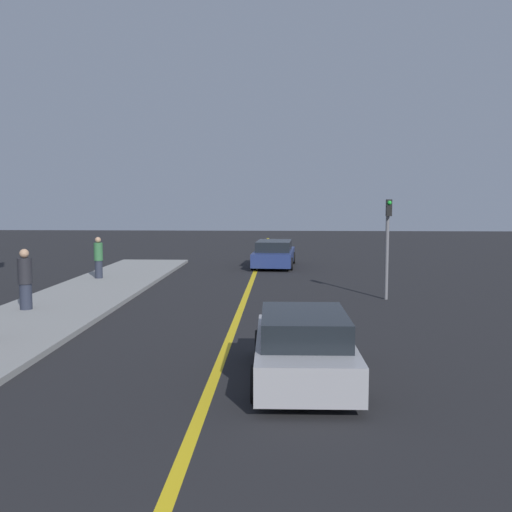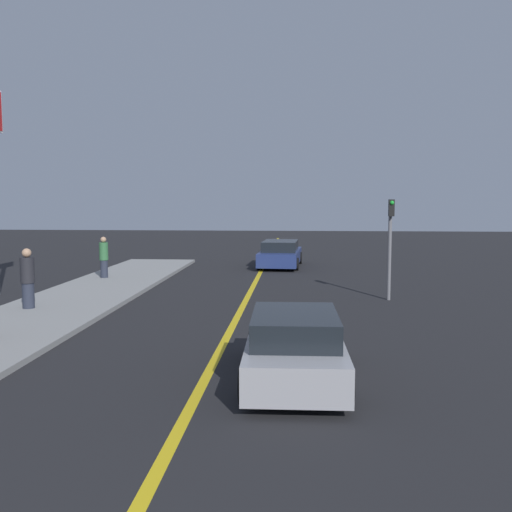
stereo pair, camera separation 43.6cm
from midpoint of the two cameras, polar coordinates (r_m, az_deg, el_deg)
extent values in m
cube|color=gold|center=(20.06, -0.14, -3.97)|extent=(0.20, 60.00, 0.01)
cube|color=gray|center=(17.76, -19.38, -5.33)|extent=(3.51, 28.49, 0.14)
cube|color=#9E9EA3|center=(10.81, 5.07, -9.70)|extent=(1.83, 4.07, 0.64)
cube|color=black|center=(10.48, 5.11, -7.01)|extent=(1.58, 2.25, 0.49)
cylinder|color=black|center=(12.07, 0.86, -8.93)|extent=(0.23, 0.64, 0.64)
cylinder|color=black|center=(12.12, 8.82, -8.93)|extent=(0.23, 0.64, 0.64)
cylinder|color=black|center=(9.67, 0.28, -12.65)|extent=(0.23, 0.64, 0.64)
cylinder|color=black|center=(9.74, 10.32, -12.62)|extent=(0.23, 0.64, 0.64)
cube|color=navy|center=(28.69, 2.88, -0.07)|extent=(2.15, 4.80, 0.66)
cube|color=black|center=(28.41, 2.88, 1.03)|extent=(1.80, 2.68, 0.49)
cylinder|color=black|center=(30.24, 1.42, -0.14)|extent=(0.25, 0.62, 0.61)
cylinder|color=black|center=(30.10, 4.80, -0.18)|extent=(0.25, 0.62, 0.61)
cylinder|color=black|center=(27.36, 0.77, -0.75)|extent=(0.25, 0.62, 0.61)
cylinder|color=black|center=(27.21, 4.50, -0.80)|extent=(0.25, 0.62, 0.61)
cylinder|color=#282D3D|center=(18.20, -21.18, -3.70)|extent=(0.35, 0.35, 0.76)
cylinder|color=#232328|center=(18.09, -21.26, -1.33)|extent=(0.41, 0.41, 0.76)
sphere|color=tan|center=(18.04, -21.32, 0.29)|extent=(0.27, 0.27, 0.27)
cylinder|color=#282D3D|center=(24.36, -14.46, -1.25)|extent=(0.31, 0.31, 0.73)
cylinder|color=#336B3D|center=(24.29, -14.50, 0.46)|extent=(0.36, 0.36, 0.73)
sphere|color=tan|center=(24.25, -14.53, 1.60)|extent=(0.24, 0.24, 0.24)
cylinder|color=slate|center=(19.55, 13.84, 0.58)|extent=(0.12, 0.12, 3.36)
cube|color=black|center=(19.30, 14.03, 4.70)|extent=(0.18, 0.18, 0.55)
sphere|color=green|center=(19.21, 14.08, 5.18)|extent=(0.14, 0.14, 0.14)
camera|label=1|loc=(0.22, -89.25, 0.07)|focal=40.00mm
camera|label=2|loc=(0.22, 90.75, -0.07)|focal=40.00mm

